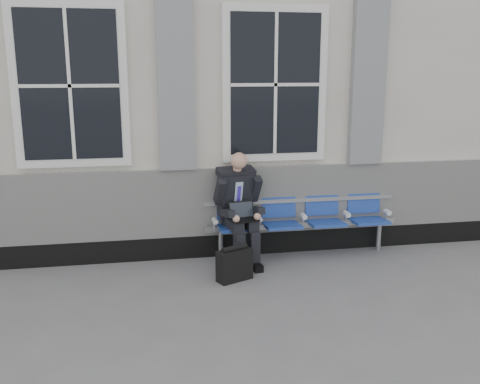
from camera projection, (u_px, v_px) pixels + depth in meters
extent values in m
plane|color=slate|center=(272.00, 298.00, 5.84)|extent=(70.00, 70.00, 0.00)
cube|color=silver|center=(224.00, 90.00, 8.71)|extent=(14.00, 4.00, 4.20)
cube|color=black|center=(247.00, 243.00, 7.21)|extent=(14.00, 0.10, 0.30)
cube|color=silver|center=(247.00, 200.00, 7.06)|extent=(14.00, 0.08, 0.90)
cube|color=gray|center=(175.00, 73.00, 6.51)|extent=(0.45, 0.14, 2.40)
cube|color=gray|center=(368.00, 72.00, 6.95)|extent=(0.45, 0.14, 2.40)
cube|color=white|center=(70.00, 86.00, 6.35)|extent=(1.35, 0.10, 1.95)
cube|color=black|center=(70.00, 86.00, 6.30)|extent=(1.15, 0.02, 1.75)
cube|color=white|center=(274.00, 85.00, 6.78)|extent=(1.35, 0.10, 1.95)
cube|color=black|center=(275.00, 85.00, 6.74)|extent=(1.15, 0.02, 1.75)
cube|color=#9EA0A3|center=(302.00, 225.00, 7.11)|extent=(2.60, 0.07, 0.07)
cube|color=#9EA0A3|center=(300.00, 200.00, 7.16)|extent=(2.60, 0.05, 0.05)
cylinder|color=#9EA0A3|center=(221.00, 245.00, 6.97)|extent=(0.06, 0.06, 0.39)
cylinder|color=#9EA0A3|center=(379.00, 236.00, 7.35)|extent=(0.06, 0.06, 0.39)
cube|color=#1C3E9F|center=(237.00, 228.00, 6.87)|extent=(0.46, 0.42, 0.07)
cube|color=#1C3E9F|center=(234.00, 204.00, 7.01)|extent=(0.46, 0.10, 0.40)
cube|color=#1C3E9F|center=(282.00, 225.00, 6.98)|extent=(0.46, 0.42, 0.07)
cube|color=#1C3E9F|center=(278.00, 202.00, 7.12)|extent=(0.46, 0.10, 0.40)
cube|color=#1C3E9F|center=(326.00, 223.00, 7.08)|extent=(0.46, 0.42, 0.07)
cube|color=#1C3E9F|center=(321.00, 200.00, 7.22)|extent=(0.46, 0.10, 0.40)
cube|color=#1C3E9F|center=(369.00, 221.00, 7.18)|extent=(0.46, 0.42, 0.07)
cube|color=#1C3E9F|center=(363.00, 198.00, 7.33)|extent=(0.46, 0.10, 0.40)
cylinder|color=white|center=(215.00, 221.00, 6.83)|extent=(0.07, 0.12, 0.07)
cylinder|color=white|center=(259.00, 219.00, 6.93)|extent=(0.07, 0.12, 0.07)
cylinder|color=white|center=(304.00, 216.00, 7.03)|extent=(0.07, 0.12, 0.07)
cylinder|color=white|center=(347.00, 214.00, 7.14)|extent=(0.07, 0.12, 0.07)
cylinder|color=white|center=(387.00, 212.00, 7.24)|extent=(0.07, 0.12, 0.07)
cube|color=black|center=(241.00, 268.00, 6.59)|extent=(0.15, 0.27, 0.09)
cube|color=black|center=(256.00, 266.00, 6.66)|extent=(0.15, 0.27, 0.09)
cube|color=black|center=(239.00, 251.00, 6.60)|extent=(0.14, 0.15, 0.47)
cube|color=black|center=(254.00, 249.00, 6.67)|extent=(0.14, 0.15, 0.47)
cube|color=black|center=(233.00, 224.00, 6.73)|extent=(0.22, 0.46, 0.14)
cube|color=black|center=(248.00, 222.00, 6.80)|extent=(0.22, 0.46, 0.14)
cube|color=black|center=(235.00, 195.00, 6.87)|extent=(0.47, 0.40, 0.63)
cube|color=#B6D9EF|center=(238.00, 195.00, 6.76)|extent=(0.11, 0.11, 0.35)
cube|color=#422BCB|center=(239.00, 197.00, 6.75)|extent=(0.06, 0.08, 0.29)
cube|color=black|center=(236.00, 172.00, 6.78)|extent=(0.51, 0.31, 0.14)
cylinder|color=#DCA789|center=(237.00, 168.00, 6.72)|extent=(0.11, 0.11, 0.10)
sphere|color=#DCA789|center=(239.00, 161.00, 6.64)|extent=(0.21, 0.21, 0.21)
cube|color=black|center=(220.00, 192.00, 6.68)|extent=(0.15, 0.29, 0.37)
cube|color=black|center=(255.00, 189.00, 6.84)|extent=(0.15, 0.29, 0.37)
cube|color=black|center=(228.00, 213.00, 6.59)|extent=(0.14, 0.32, 0.14)
cube|color=black|center=(258.00, 210.00, 6.72)|extent=(0.14, 0.32, 0.14)
sphere|color=#DCA789|center=(236.00, 219.00, 6.49)|extent=(0.09, 0.09, 0.09)
sphere|color=#DCA789|center=(257.00, 217.00, 6.58)|extent=(0.09, 0.09, 0.09)
cube|color=black|center=(245.00, 220.00, 6.62)|extent=(0.36, 0.28, 0.02)
cube|color=black|center=(241.00, 210.00, 6.70)|extent=(0.34, 0.15, 0.21)
cube|color=black|center=(241.00, 210.00, 6.69)|extent=(0.30, 0.12, 0.18)
cube|color=black|center=(234.00, 265.00, 6.30)|extent=(0.45, 0.33, 0.37)
cylinder|color=black|center=(234.00, 248.00, 6.25)|extent=(0.33, 0.20, 0.07)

